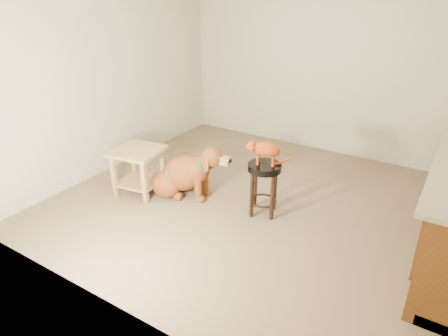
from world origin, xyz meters
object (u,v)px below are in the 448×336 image
Objects in this scene: tabby_kitten at (264,150)px; side_table at (138,164)px; golden_retriever at (185,174)px; padded_stool at (264,179)px.

side_table is at bearing 175.49° from tabby_kitten.
golden_retriever is 1.09m from tabby_kitten.
padded_stool is at bearing -2.77° from golden_retriever.
tabby_kitten reaches higher than side_table.
side_table is (-1.47, -0.36, -0.05)m from padded_stool.
tabby_kitten reaches higher than padded_stool.
tabby_kitten is (0.97, 0.12, 0.49)m from golden_retriever.
padded_stool is 1.52m from side_table.
tabby_kitten is (1.46, 0.36, 0.38)m from side_table.
padded_stool is at bearing 13.88° from side_table.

